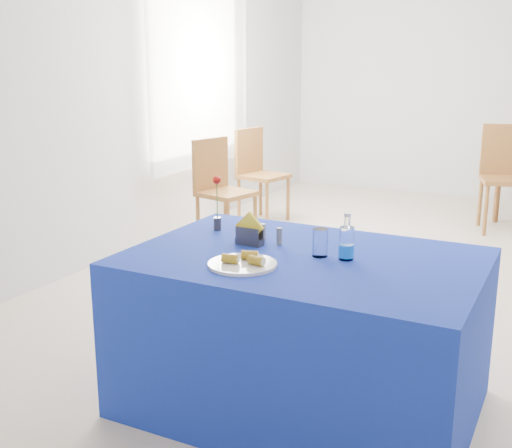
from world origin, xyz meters
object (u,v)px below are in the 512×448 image
Objects in this scene: water_bottle at (347,244)px; chair_win_b at (257,168)px; chair_bg_left at (506,170)px; blue_table at (302,332)px; chair_win_a at (219,184)px; plate at (242,264)px.

chair_win_b is at bearing 122.92° from water_bottle.
chair_win_b is (-2.36, -0.75, -0.04)m from chair_bg_left.
water_bottle is at bearing 10.18° from blue_table.
plate is at bearing -134.67° from chair_win_a.
chair_win_b reaches higher than blue_table.
chair_bg_left reaches higher than chair_win_b.
chair_win_a is at bearing 131.19° from water_bottle.
water_bottle is 3.88m from chair_win_b.
chair_win_a reaches higher than plate.
chair_win_a is 1.00× the size of chair_win_b.
blue_table is 1.66× the size of chair_win_a.
water_bottle reaches higher than chair_win_b.
water_bottle is (0.19, 0.03, 0.45)m from blue_table.
plate is at bearing -123.89° from blue_table.
blue_table is 3.81m from chair_win_b.
chair_win_b is at bearing 19.27° from chair_win_a.
plate is 1.42× the size of water_bottle.
plate is at bearing -114.19° from chair_bg_left.
chair_win_b is at bearing 120.21° from blue_table.
chair_win_b is (-0.10, 0.96, -0.00)m from chair_win_a.
plate is 0.29× the size of chair_bg_left.
blue_table is 7.44× the size of water_bottle.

